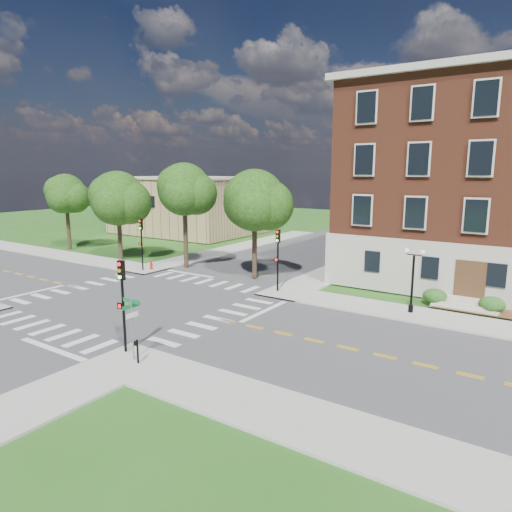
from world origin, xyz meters
The scene contains 19 objects.
ground centered at (0.00, 0.00, 0.00)m, with size 160.00×160.00×0.00m, color #275518.
road_ew centered at (0.00, 0.00, 0.01)m, with size 90.00×12.00×0.01m, color #3D3D3F.
road_ns centered at (0.00, 0.00, 0.01)m, with size 12.00×90.00×0.01m, color #3D3D3F.
sidewalk_ne centered at (15.38, 15.38, 0.06)m, with size 34.00×34.00×0.12m.
sidewalk_nw centered at (-15.38, 15.38, 0.06)m, with size 34.00×34.00×0.12m.
crosswalk_east centered at (7.20, 0.00, 0.00)m, with size 2.20×10.20×0.02m, color silver, non-canonical shape.
stop_bar_east centered at (8.80, 3.00, 0.00)m, with size 0.40×5.50×0.00m, color silver.
secondary_building centered at (-22.00, 30.00, 4.28)m, with size 20.40×15.40×8.30m.
tree_a centered at (-23.81, 10.72, 6.63)m, with size 4.62×4.62×8.86m.
tree_b centered at (-13.35, 9.58, 6.49)m, with size 5.61×5.61×9.20m.
tree_c centered at (-5.05, 10.59, 7.55)m, with size 5.01×5.01×9.97m.
tree_d centered at (3.00, 10.49, 6.82)m, with size 5.28×5.28×9.36m.
traffic_signal_se centered at (6.70, -7.04, 3.19)m, with size 0.36×0.42×4.80m.
traffic_signal_ne centered at (7.02, 7.70, 3.19)m, with size 0.35×0.39×4.80m.
traffic_signal_nw centered at (-7.47, 7.20, 3.19)m, with size 0.37×0.42×4.80m.
twin_lamp_west centered at (17.14, 7.92, 2.52)m, with size 1.36×0.36×4.23m.
street_sign_pole centered at (7.85, -7.49, 2.31)m, with size 1.10×1.10×3.10m.
push_button_post centered at (8.35, -7.70, 0.80)m, with size 0.14×0.21×1.20m.
fire_hydrant centered at (-7.12, 7.95, 0.46)m, with size 0.35×0.35×0.75m.
Camera 1 is at (24.63, -21.83, 9.32)m, focal length 32.00 mm.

